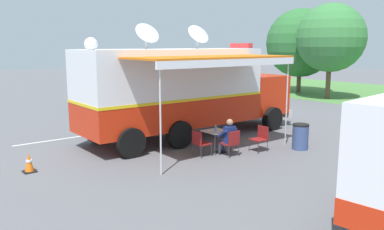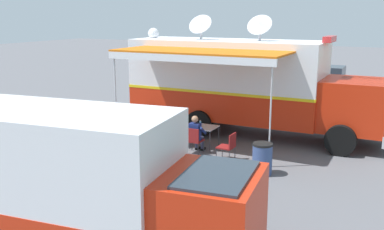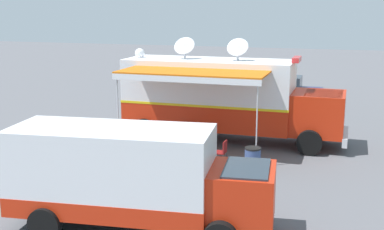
{
  "view_description": "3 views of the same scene",
  "coord_description": "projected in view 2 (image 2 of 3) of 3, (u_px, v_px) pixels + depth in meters",
  "views": [
    {
      "loc": [
        12.53,
        -8.72,
        3.66
      ],
      "look_at": [
        1.34,
        -0.04,
        1.16
      ],
      "focal_mm": 37.41,
      "sensor_mm": 36.0,
      "label": 1
    },
    {
      "loc": [
        15.55,
        6.3,
        4.44
      ],
      "look_at": [
        2.07,
        -0.44,
        1.0
      ],
      "focal_mm": 41.52,
      "sensor_mm": 36.0,
      "label": 2
    },
    {
      "loc": [
        20.91,
        5.9,
        5.76
      ],
      "look_at": [
        2.29,
        -0.03,
        1.54
      ],
      "focal_mm": 47.53,
      "sensor_mm": 36.0,
      "label": 3
    }
  ],
  "objects": [
    {
      "name": "command_truck",
      "position": [
        245.0,
        83.0,
        16.51
      ],
      "size": [
        4.88,
        9.5,
        4.53
      ],
      "color": "red",
      "rests_on": "ground"
    },
    {
      "name": "folding_chair_spare_by_truck",
      "position": [
        229.0,
        145.0,
        13.67
      ],
      "size": [
        0.5,
        0.5,
        0.87
      ],
      "color": "maroon",
      "rests_on": "ground"
    },
    {
      "name": "trash_bin",
      "position": [
        262.0,
        159.0,
        12.51
      ],
      "size": [
        0.57,
        0.57,
        0.91
      ],
      "color": "#384C7F",
      "rests_on": "ground"
    },
    {
      "name": "car_behind_truck",
      "position": [
        325.0,
        83.0,
        23.59
      ],
      "size": [
        2.04,
        4.21,
        1.76
      ],
      "color": "navy",
      "rests_on": "ground"
    },
    {
      "name": "folding_chair_at_table",
      "position": [
        194.0,
        139.0,
        14.32
      ],
      "size": [
        0.48,
        0.48,
        0.87
      ],
      "color": "maroon",
      "rests_on": "ground"
    },
    {
      "name": "seated_responder",
      "position": [
        196.0,
        133.0,
        14.46
      ],
      "size": [
        0.66,
        0.55,
        1.25
      ],
      "color": "navy",
      "rests_on": "ground"
    },
    {
      "name": "traffic_cone",
      "position": [
        98.0,
        114.0,
        19.0
      ],
      "size": [
        0.36,
        0.36,
        0.58
      ],
      "color": "black",
      "rests_on": "ground"
    },
    {
      "name": "lot_stripe",
      "position": [
        192.0,
        111.0,
        20.89
      ],
      "size": [
        0.14,
        4.8,
        0.01
      ],
      "primitive_type": "cube",
      "rotation": [
        0.0,
        0.0,
        0.0
      ],
      "color": "silver",
      "rests_on": "ground"
    },
    {
      "name": "folding_table",
      "position": [
        204.0,
        128.0,
        14.98
      ],
      "size": [
        0.8,
        0.8,
        0.73
      ],
      "color": "silver",
      "rests_on": "ground"
    },
    {
      "name": "water_bottle",
      "position": [
        200.0,
        124.0,
        14.9
      ],
      "size": [
        0.07,
        0.07,
        0.22
      ],
      "color": "#4C99D8",
      "rests_on": "folding_table"
    },
    {
      "name": "ground_plane",
      "position": [
        226.0,
        131.0,
        17.3
      ],
      "size": [
        100.0,
        100.0,
        0.0
      ],
      "primitive_type": "plane",
      "color": "#5B5B60"
    },
    {
      "name": "support_truck",
      "position": [
        68.0,
        178.0,
        8.46
      ],
      "size": [
        2.96,
        7.0,
        2.7
      ],
      "color": "white",
      "rests_on": "ground"
    },
    {
      "name": "folding_chair_beside_table",
      "position": [
        180.0,
        131.0,
        15.25
      ],
      "size": [
        0.48,
        0.48,
        0.87
      ],
      "color": "maroon",
      "rests_on": "ground"
    }
  ]
}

